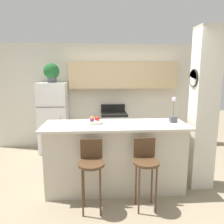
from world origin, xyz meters
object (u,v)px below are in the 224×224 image
(bar_stool_left, at_px, (91,165))
(orchid_vase, at_px, (173,114))
(potted_plant_on_fridge, at_px, (52,72))
(fruit_bowl, at_px, (93,121))
(bar_stool_right, at_px, (146,163))
(refrigerator, at_px, (54,117))
(stove_range, at_px, (114,131))

(bar_stool_left, height_order, orchid_vase, orchid_vase)
(potted_plant_on_fridge, distance_m, orchid_vase, 2.93)
(potted_plant_on_fridge, xyz_separation_m, fruit_bowl, (0.96, -1.77, -0.77))
(bar_stool_left, relative_size, bar_stool_right, 1.00)
(refrigerator, bearing_deg, bar_stool_left, -68.49)
(bar_stool_right, relative_size, orchid_vase, 2.39)
(bar_stool_left, xyz_separation_m, bar_stool_right, (0.73, 0.00, 0.00))
(bar_stool_right, distance_m, fruit_bowl, 1.04)
(bar_stool_left, distance_m, orchid_vase, 1.55)
(refrigerator, xyz_separation_m, orchid_vase, (2.25, -1.76, 0.38))
(refrigerator, bearing_deg, stove_range, 0.79)
(bar_stool_right, distance_m, potted_plant_on_fridge, 3.15)
(stove_range, xyz_separation_m, fruit_bowl, (-0.46, -1.78, 0.64))
(orchid_vase, xyz_separation_m, fruit_bowl, (-1.29, -0.01, -0.09))
(potted_plant_on_fridge, bearing_deg, orchid_vase, -38.04)
(bar_stool_left, distance_m, potted_plant_on_fridge, 2.83)
(stove_range, xyz_separation_m, potted_plant_on_fridge, (-1.43, -0.02, 1.41))
(refrigerator, height_order, potted_plant_on_fridge, potted_plant_on_fridge)
(bar_stool_left, distance_m, fruit_bowl, 0.77)
(fruit_bowl, bearing_deg, bar_stool_left, -92.17)
(refrigerator, distance_m, bar_stool_right, 2.91)
(potted_plant_on_fridge, relative_size, fruit_bowl, 1.49)
(potted_plant_on_fridge, bearing_deg, refrigerator, -62.59)
(refrigerator, bearing_deg, bar_stool_right, -54.90)
(bar_stool_left, height_order, bar_stool_right, same)
(potted_plant_on_fridge, bearing_deg, stove_range, 0.78)
(bar_stool_right, height_order, potted_plant_on_fridge, potted_plant_on_fridge)
(potted_plant_on_fridge, relative_size, orchid_vase, 1.07)
(refrigerator, relative_size, potted_plant_on_fridge, 3.73)
(refrigerator, height_order, bar_stool_left, refrigerator)
(stove_range, distance_m, bar_stool_left, 2.46)
(stove_range, bearing_deg, fruit_bowl, -104.59)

